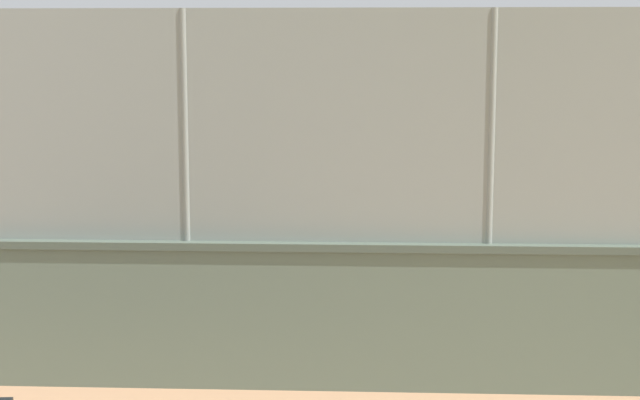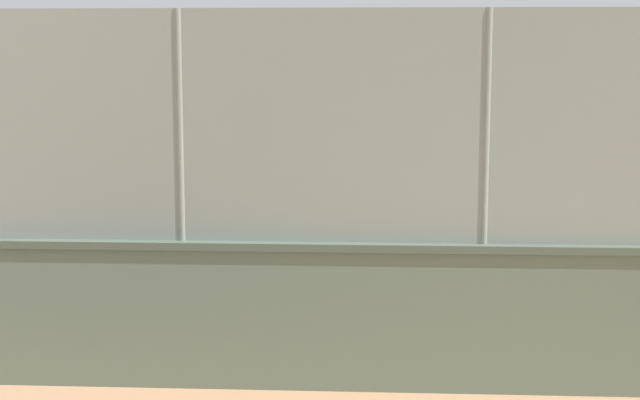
# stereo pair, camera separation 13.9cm
# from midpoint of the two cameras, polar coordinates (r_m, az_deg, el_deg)

# --- Properties ---
(ground_plane) EXTENTS (260.00, 260.00, 0.00)m
(ground_plane) POSITION_cam_midpoint_polar(r_m,az_deg,el_deg) (23.29, 4.56, 0.03)
(ground_plane) COLOR tan
(perimeter_wall) EXTENTS (22.11, 0.86, 1.56)m
(perimeter_wall) POSITION_cam_midpoint_polar(r_m,az_deg,el_deg) (10.44, 17.96, -6.67)
(perimeter_wall) COLOR slate
(perimeter_wall) RESTS_ON ground_plane
(player_at_service_line) EXTENTS (1.22, 0.73, 1.67)m
(player_at_service_line) POSITION_cam_midpoint_polar(r_m,az_deg,el_deg) (23.84, -9.82, 2.53)
(player_at_service_line) COLOR #B2B2B2
(player_at_service_line) RESTS_ON ground_plane
(player_baseline_waiting) EXTENTS (0.91, 1.03, 1.67)m
(player_baseline_waiting) POSITION_cam_midpoint_polar(r_m,az_deg,el_deg) (13.92, 3.17, -1.64)
(player_baseline_waiting) COLOR #B2B2B2
(player_baseline_waiting) RESTS_ON ground_plane
(player_crossing_court) EXTENTS (0.68, 1.11, 1.52)m
(player_crossing_court) POSITION_cam_midpoint_polar(r_m,az_deg,el_deg) (22.95, -2.37, 2.16)
(player_crossing_court) COLOR black
(player_crossing_court) RESTS_ON ground_plane
(sports_ball) EXTENTS (0.10, 0.10, 0.10)m
(sports_ball) POSITION_cam_midpoint_polar(r_m,az_deg,el_deg) (22.77, -7.02, 3.24)
(sports_ball) COLOR white
(spare_ball_by_wall) EXTENTS (0.12, 0.12, 0.12)m
(spare_ball_by_wall) POSITION_cam_midpoint_polar(r_m,az_deg,el_deg) (11.61, 4.25, -8.46)
(spare_ball_by_wall) COLOR #3399D8
(spare_ball_by_wall) RESTS_ON ground_plane
(courtside_bench) EXTENTS (1.61, 0.42, 0.87)m
(courtside_bench) POSITION_cam_midpoint_polar(r_m,az_deg,el_deg) (12.21, -3.88, -5.63)
(courtside_bench) COLOR gray
(courtside_bench) RESTS_ON ground_plane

